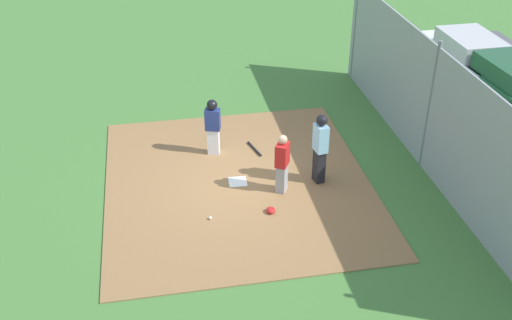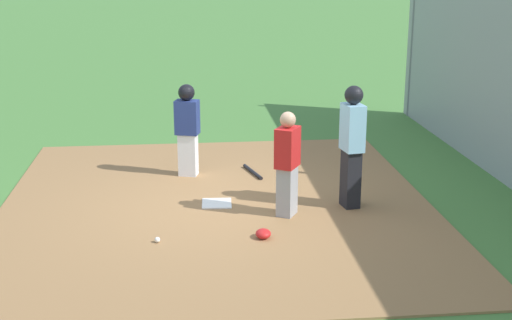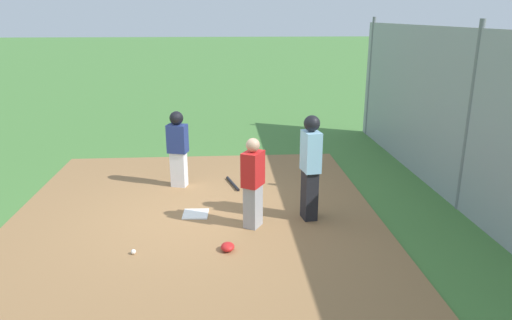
# 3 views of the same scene
# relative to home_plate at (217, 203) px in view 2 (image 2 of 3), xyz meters

# --- Properties ---
(ground_plane) EXTENTS (140.00, 140.00, 0.00)m
(ground_plane) POSITION_rel_home_plate_xyz_m (0.00, 0.00, -0.04)
(ground_plane) COLOR #477A38
(dirt_infield) EXTENTS (7.20, 6.40, 0.03)m
(dirt_infield) POSITION_rel_home_plate_xyz_m (0.00, 0.00, -0.03)
(dirt_infield) COLOR olive
(dirt_infield) RESTS_ON ground_plane
(home_plate) EXTENTS (0.46, 0.46, 0.02)m
(home_plate) POSITION_rel_home_plate_xyz_m (0.00, 0.00, 0.00)
(home_plate) COLOR white
(home_plate) RESTS_ON dirt_infield
(catcher) EXTENTS (0.46, 0.41, 1.51)m
(catcher) POSITION_rel_home_plate_xyz_m (-0.54, -0.98, 0.77)
(catcher) COLOR #9E9EA3
(catcher) RESTS_ON dirt_infield
(umpire) EXTENTS (0.42, 0.32, 1.82)m
(umpire) POSITION_rel_home_plate_xyz_m (-0.30, -1.96, 0.95)
(umpire) COLOR black
(umpire) RESTS_ON dirt_infield
(runner) EXTENTS (0.36, 0.44, 1.56)m
(runner) POSITION_rel_home_plate_xyz_m (1.50, 0.40, 0.87)
(runner) COLOR silver
(runner) RESTS_ON dirt_infield
(baseball_bat) EXTENTS (0.78, 0.27, 0.06)m
(baseball_bat) POSITION_rel_home_plate_xyz_m (1.47, -0.69, 0.02)
(baseball_bat) COLOR black
(baseball_bat) RESTS_ON dirt_infield
(catcher_mask) EXTENTS (0.24, 0.20, 0.12)m
(catcher_mask) POSITION_rel_home_plate_xyz_m (-1.37, -0.55, 0.05)
(catcher_mask) COLOR red
(catcher_mask) RESTS_ON dirt_infield
(baseball) EXTENTS (0.07, 0.07, 0.07)m
(baseball) POSITION_rel_home_plate_xyz_m (-1.38, 0.84, 0.03)
(baseball) COLOR white
(baseball) RESTS_ON dirt_infield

